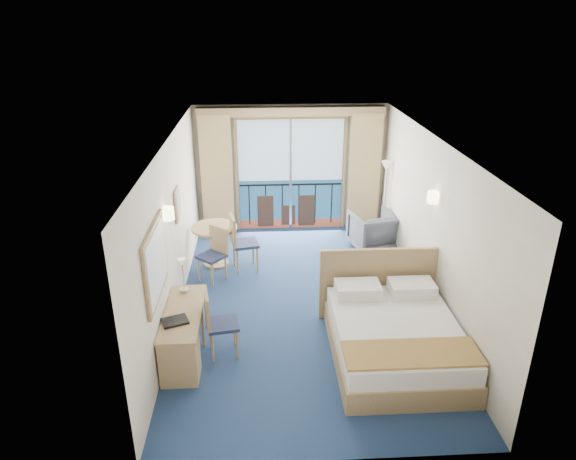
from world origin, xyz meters
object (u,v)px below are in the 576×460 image
Objects in this scene: floor_lamp at (385,181)px; table_chair_b at (215,251)px; nightstand at (413,291)px; desk_chair at (216,320)px; armchair at (373,231)px; table_chair_a at (240,240)px; round_table at (215,236)px; bed at (394,335)px; desk at (181,348)px.

table_chair_b is at bearing -154.74° from floor_lamp.
desk_chair is (-3.07, -1.12, 0.28)m from nightstand.
floor_lamp is 1.73× the size of table_chair_b.
table_chair_a is at bearing 2.47° from armchair.
table_chair_b reaches higher than round_table.
table_chair_a is at bearing 152.86° from nightstand.
bed is at bearing -153.56° from table_chair_a.
round_table reaches higher than nightstand.
bed is 2.88m from desk.
floor_lamp reaches higher than desk_chair.
armchair is 0.88× the size of table_chair_b.
armchair is 4.39m from desk_chair.
floor_lamp is 3.62m from round_table.
desk is at bearing 154.68° from table_chair_a.
desk_chair reaches higher than armchair.
desk is (-3.62, -4.20, -0.89)m from floor_lamp.
floor_lamp reaches higher than bed.
round_table is 0.88× the size of table_chair_b.
desk is at bearing 121.84° from desk_chair.
round_table is at bearing 135.65° from table_chair_b.
table_chair_a is 0.55m from table_chair_b.
armchair is 0.58× the size of desk.
desk is 3.21m from round_table.
nightstand is at bearing -79.28° from desk_chair.
desk_chair is 2.23m from table_chair_b.
armchair is at bearing -86.08° from table_chair_a.
floor_lamp is 1.97× the size of round_table.
desk is (-2.87, -0.21, 0.06)m from bed.
desk_chair is at bearing 41.10° from desk.
table_chair_b is at bearing -4.39° from desk_chair.
bed is 4.00m from round_table.
floor_lamp is 3.25m from table_chair_a.
table_chair_a is at bearing 76.79° from desk.
bed reaches higher than round_table.
floor_lamp is (0.74, 3.99, 0.95)m from bed.
nightstand is 2.88m from floor_lamp.
bed is 2.58× the size of round_table.
floor_lamp is 1.14× the size of desk.
bed is 2.07× the size of table_chair_a.
round_table is (-0.23, 2.80, 0.03)m from desk_chair.
desk is 3.04m from table_chair_a.
armchair is 1.05m from floor_lamp.
bed is 2.25× the size of desk_chair.
nightstand is 0.32× the size of floor_lamp.
floor_lamp is at bearing -134.56° from armchair.
nightstand is at bearing 81.48° from armchair.
nightstand is at bearing -92.17° from floor_lamp.
armchair is at bearing 48.14° from desk.
desk is 0.61m from desk_chair.
bed is 2.45m from desk_chair.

